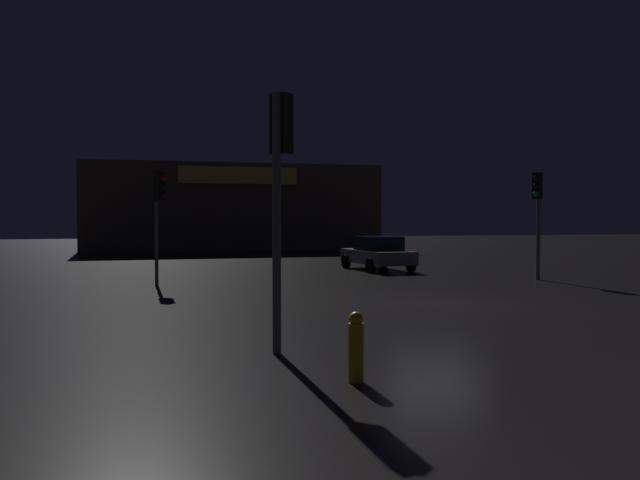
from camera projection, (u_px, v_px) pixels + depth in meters
ground_plane at (435, 304)px, 18.54m from camera, size 120.00×120.00×0.00m
store_building at (230, 208)px, 49.53m from camera, size 20.23×7.35×5.91m
traffic_signal_main at (280, 170)px, 11.73m from camera, size 0.42×0.42×4.38m
traffic_signal_opposite at (538, 204)px, 25.43m from camera, size 0.43×0.41×3.92m
traffic_signal_cross_left at (159, 201)px, 23.15m from camera, size 0.42×0.42×3.80m
car_near at (378, 253)px, 30.09m from camera, size 2.24×4.25×1.47m
fire_hydrant at (356, 347)px, 9.71m from camera, size 0.22×0.22×0.99m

